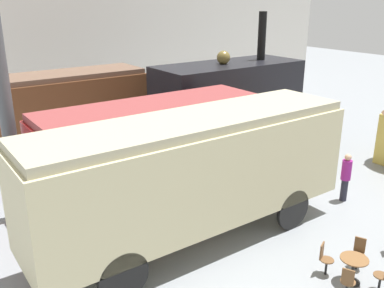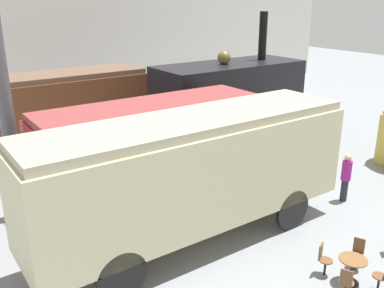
{
  "view_description": "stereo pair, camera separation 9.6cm",
  "coord_description": "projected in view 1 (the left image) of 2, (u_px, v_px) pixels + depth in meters",
  "views": [
    {
      "loc": [
        -10.05,
        -11.47,
        6.91
      ],
      "look_at": [
        -1.2,
        1.0,
        1.6
      ],
      "focal_mm": 40.0,
      "sensor_mm": 36.0,
      "label": 1
    },
    {
      "loc": [
        -9.97,
        -11.53,
        6.91
      ],
      "look_at": [
        -1.2,
        1.0,
        1.6
      ],
      "focal_mm": 40.0,
      "sensor_mm": 36.0,
      "label": 2
    }
  ],
  "objects": [
    {
      "name": "passenger_coach_wooden",
      "position": [
        69.0,
        102.0,
        20.51
      ],
      "size": [
        7.29,
        2.6,
        3.52
      ],
      "color": "brown",
      "rests_on": "ground_plane"
    },
    {
      "name": "cafe_table_mid",
      "position": [
        354.0,
        265.0,
        10.74
      ],
      "size": [
        0.7,
        0.7,
        0.7
      ],
      "color": "black",
      "rests_on": "ground_plane"
    },
    {
      "name": "passenger_coach_vintage",
      "position": [
        194.0,
        169.0,
        12.01
      ],
      "size": [
        9.68,
        2.5,
        3.82
      ],
      "color": "beige",
      "rests_on": "ground_plane"
    },
    {
      "name": "cafe_chair_3",
      "position": [
        348.0,
        281.0,
        10.15
      ],
      "size": [
        0.4,
        0.38,
        0.87
      ],
      "rotation": [
        0.0,
        0.0,
        6.71
      ],
      "color": "black",
      "rests_on": "ground_plane"
    },
    {
      "name": "visitor_person",
      "position": [
        346.0,
        175.0,
        14.97
      ],
      "size": [
        0.34,
        0.34,
        1.76
      ],
      "color": "#262633",
      "rests_on": "ground_plane"
    },
    {
      "name": "support_pillar",
      "position": [
        4.0,
        99.0,
        12.8
      ],
      "size": [
        0.44,
        0.44,
        8.0
      ],
      "color": "#4C5156",
      "rests_on": "ground_plane"
    },
    {
      "name": "backdrop_wall",
      "position": [
        76.0,
        36.0,
        26.97
      ],
      "size": [
        44.0,
        0.15,
        9.0
      ],
      "color": "silver",
      "rests_on": "ground_plane"
    },
    {
      "name": "cafe_chair_6",
      "position": [
        324.0,
        257.0,
        11.08
      ],
      "size": [
        0.38,
        0.4,
        0.87
      ],
      "rotation": [
        0.0,
        0.0,
        11.43
      ],
      "color": "black",
      "rests_on": "ground_plane"
    },
    {
      "name": "steam_locomotive",
      "position": [
        229.0,
        94.0,
        20.92
      ],
      "size": [
        7.49,
        2.89,
        6.2
      ],
      "color": "black",
      "rests_on": "ground_plane"
    },
    {
      "name": "streamlined_locomotive",
      "position": [
        170.0,
        142.0,
        15.12
      ],
      "size": [
        9.76,
        2.43,
        3.53
      ],
      "color": "maroon",
      "rests_on": "ground_plane"
    },
    {
      "name": "ground_plane",
      "position": [
        232.0,
        184.0,
        16.6
      ],
      "size": [
        80.0,
        80.0,
        0.0
      ],
      "primitive_type": "plane",
      "color": "gray"
    },
    {
      "name": "cafe_chair_5",
      "position": [
        359.0,
        251.0,
        11.33
      ],
      "size": [
        0.4,
        0.38,
        0.87
      ],
      "rotation": [
        0.0,
        0.0,
        9.85
      ],
      "color": "black",
      "rests_on": "ground_plane"
    }
  ]
}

